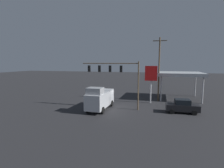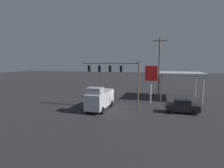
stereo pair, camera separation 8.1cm
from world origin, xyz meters
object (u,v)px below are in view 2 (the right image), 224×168
at_px(price_sign, 151,76).
at_px(sedan_waiting, 182,106).
at_px(traffic_signal_assembly, 115,73).
at_px(utility_pole, 159,68).
at_px(delivery_truck, 100,98).

xyz_separation_m(price_sign, sedan_waiting, (-4.63, 4.93, -3.80)).
relative_size(traffic_signal_assembly, sedan_waiting, 1.98).
xyz_separation_m(utility_pole, delivery_truck, (8.36, 8.38, -4.32)).
bearing_deg(price_sign, sedan_waiting, 133.18).
bearing_deg(utility_pole, sedan_waiting, 115.60).
distance_m(delivery_truck, sedan_waiting, 11.82).
xyz_separation_m(traffic_signal_assembly, delivery_truck, (2.00, 1.33, -3.80)).
bearing_deg(traffic_signal_assembly, price_sign, -135.70).
distance_m(utility_pole, delivery_truck, 12.60).
xyz_separation_m(traffic_signal_assembly, sedan_waiting, (-9.71, -0.04, -4.55)).
bearing_deg(utility_pole, delivery_truck, 45.07).
height_order(utility_pole, price_sign, utility_pole).
bearing_deg(delivery_truck, utility_pole, 135.92).
distance_m(utility_pole, price_sign, 2.74).
xyz_separation_m(delivery_truck, sedan_waiting, (-11.71, -1.37, -0.74)).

